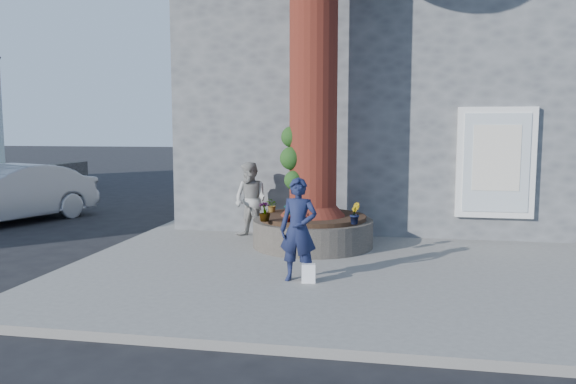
% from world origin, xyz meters
% --- Properties ---
extents(ground, '(120.00, 120.00, 0.00)m').
position_xyz_m(ground, '(0.00, 0.00, 0.00)').
color(ground, black).
rests_on(ground, ground).
extents(pavement, '(9.00, 8.00, 0.12)m').
position_xyz_m(pavement, '(1.50, 1.00, 0.06)').
color(pavement, slate).
rests_on(pavement, ground).
extents(yellow_line, '(0.10, 30.00, 0.01)m').
position_xyz_m(yellow_line, '(-3.05, 1.00, 0.00)').
color(yellow_line, yellow).
rests_on(yellow_line, ground).
extents(stone_shop, '(10.30, 8.30, 6.30)m').
position_xyz_m(stone_shop, '(2.50, 7.20, 3.16)').
color(stone_shop, '#535458').
rests_on(stone_shop, ground).
extents(planter, '(2.30, 2.30, 0.60)m').
position_xyz_m(planter, '(0.80, 2.00, 0.41)').
color(planter, black).
rests_on(planter, pavement).
extents(man, '(0.60, 0.42, 1.54)m').
position_xyz_m(man, '(0.93, -0.49, 0.89)').
color(man, '#151C3B').
rests_on(man, pavement).
extents(woman, '(0.95, 0.88, 1.57)m').
position_xyz_m(woman, '(-0.58, 2.59, 0.91)').
color(woman, '#9D9B96').
rests_on(woman, pavement).
extents(shopping_bag, '(0.22, 0.15, 0.28)m').
position_xyz_m(shopping_bag, '(1.10, -0.57, 0.26)').
color(shopping_bag, white).
rests_on(shopping_bag, pavement).
extents(car_silver, '(3.00, 4.72, 1.47)m').
position_xyz_m(car_silver, '(-7.20, 3.88, 0.73)').
color(car_silver, '#A4A5AB').
rests_on(car_silver, ground).
extents(plant_a, '(0.20, 0.21, 0.33)m').
position_xyz_m(plant_a, '(0.48, 1.15, 0.89)').
color(plant_a, gray).
rests_on(plant_a, planter).
extents(plant_b, '(0.22, 0.23, 0.38)m').
position_xyz_m(plant_b, '(1.65, 1.15, 0.91)').
color(plant_b, gray).
rests_on(plant_b, planter).
extents(plant_c, '(0.26, 0.26, 0.36)m').
position_xyz_m(plant_c, '(0.05, 1.15, 0.90)').
color(plant_c, gray).
rests_on(plant_c, planter).
extents(plant_d, '(0.34, 0.34, 0.28)m').
position_xyz_m(plant_d, '(-0.05, 2.26, 0.86)').
color(plant_d, gray).
rests_on(plant_d, planter).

